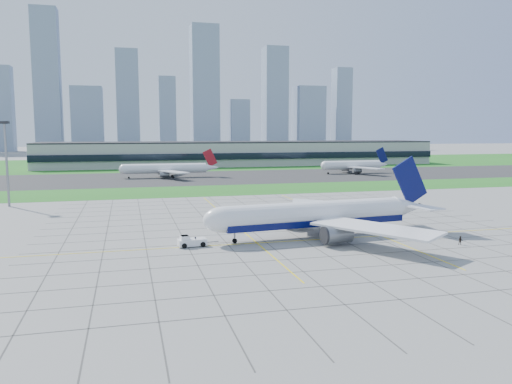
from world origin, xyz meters
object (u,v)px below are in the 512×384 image
crew_far (461,241)px  light_mast (6,153)px  crew_near (196,242)px  airliner (317,215)px  distant_jet_1 (167,168)px  distant_jet_2 (353,165)px  pushback_tug (191,241)px

crew_far → light_mast: bearing=170.3°
light_mast → crew_near: bearing=-54.6°
light_mast → airliner: size_ratio=0.47×
light_mast → crew_near: (47.56, -66.83, -15.21)m
distant_jet_1 → distant_jet_2: bearing=-0.0°
crew_near → crew_far: crew_near is taller
light_mast → distant_jet_2: 174.99m
light_mast → airliner: 98.67m
distant_jet_1 → pushback_tug: bearing=-92.7°
light_mast → pushback_tug: (46.61, -66.57, -15.17)m
pushback_tug → distant_jet_1: 150.59m
pushback_tug → distant_jet_1: bearing=81.4°
crew_far → distant_jet_1: distant_jet_1 is taller
light_mast → distant_jet_2: (153.20, 83.75, -11.70)m
light_mast → crew_far: bearing=-38.5°
crew_far → airliner: bearing=178.1°
distant_jet_1 → light_mast: bearing=-122.7°
light_mast → airliner: (74.19, -64.02, -11.54)m
airliner → pushback_tug: 27.94m
airliner → pushback_tug: size_ratio=6.58×
crew_far → distant_jet_2: 171.35m
light_mast → distant_jet_1: light_mast is taller
pushback_tug → crew_far: pushback_tug is taller
light_mast → distant_jet_1: bearing=57.3°
light_mast → distant_jet_2: light_mast is taller
distant_jet_1 → distant_jet_2: (99.47, -0.06, -0.00)m
crew_near → distant_jet_2: 183.98m
light_mast → pushback_tug: size_ratio=3.10×
crew_near → crew_far: 52.87m
airliner → crew_far: bearing=-36.6°
pushback_tug → crew_far: bearing=-19.0°
pushback_tug → distant_jet_1: distant_jet_1 is taller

